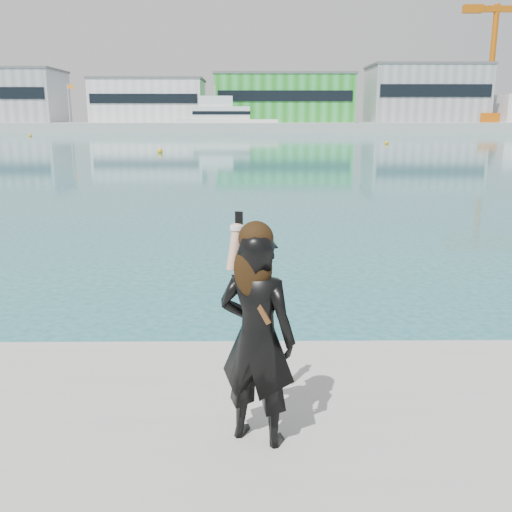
{
  "coord_description": "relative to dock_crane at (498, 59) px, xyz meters",
  "views": [
    {
      "loc": [
        0.5,
        -4.7,
        3.13
      ],
      "look_at": [
        0.55,
        -0.19,
        2.03
      ],
      "focal_mm": 40.0,
      "sensor_mm": 36.0,
      "label": 1
    }
  ],
  "objects": [
    {
      "name": "buoy_far",
      "position": [
        -88.93,
        -30.39,
        -15.07
      ],
      "size": [
        0.5,
        0.5,
        0.5
      ],
      "primitive_type": "sphere",
      "color": "#E6A60C",
      "rests_on": "ground"
    },
    {
      "name": "motor_yacht",
      "position": [
        -58.01,
        -7.88,
        -12.4
      ],
      "size": [
        20.84,
        7.75,
        9.5
      ],
      "rotation": [
        0.0,
        0.0,
        0.1
      ],
      "color": "white",
      "rests_on": "ground"
    },
    {
      "name": "warehouse_grey_left",
      "position": [
        -108.2,
        5.98,
        -7.3
      ],
      "size": [
        26.52,
        16.36,
        11.5
      ],
      "color": "gray",
      "rests_on": "far_quay"
    },
    {
      "name": "warehouse_green",
      "position": [
        -45.2,
        5.98,
        -7.81
      ],
      "size": [
        30.6,
        16.36,
        10.5
      ],
      "color": "#269425",
      "rests_on": "far_quay"
    },
    {
      "name": "flagpole_right",
      "position": [
        -31.11,
        -1.0,
        -8.53
      ],
      "size": [
        1.28,
        0.16,
        8.0
      ],
      "color": "silver",
      "rests_on": "far_quay"
    },
    {
      "name": "dock_crane",
      "position": [
        0.0,
        0.0,
        0.0
      ],
      "size": [
        23.0,
        4.0,
        24.0
      ],
      "color": "orange",
      "rests_on": "far_quay"
    },
    {
      "name": "buoy_near",
      "position": [
        -36.48,
        -58.12,
        -15.07
      ],
      "size": [
        0.5,
        0.5,
        0.5
      ],
      "primitive_type": "sphere",
      "color": "#E6A60C",
      "rests_on": "ground"
    },
    {
      "name": "warehouse_white",
      "position": [
        -75.2,
        5.98,
        -8.31
      ],
      "size": [
        24.48,
        15.35,
        9.5
      ],
      "color": "silver",
      "rests_on": "far_quay"
    },
    {
      "name": "warehouse_grey_right",
      "position": [
        -13.2,
        5.98,
        -6.8
      ],
      "size": [
        25.5,
        15.35,
        12.5
      ],
      "color": "gray",
      "rests_on": "far_quay"
    },
    {
      "name": "buoy_extra",
      "position": [
        -60.76,
        -74.84,
        -15.07
      ],
      "size": [
        0.5,
        0.5,
        0.5
      ],
      "primitive_type": "sphere",
      "color": "#E6A60C",
      "rests_on": "ground"
    },
    {
      "name": "woman",
      "position": [
        -52.66,
        -122.89,
        -13.42
      ],
      "size": [
        0.68,
        0.58,
        1.67
      ],
      "rotation": [
        0.0,
        0.0,
        2.72
      ],
      "color": "black",
      "rests_on": "near_quay"
    },
    {
      "name": "ground",
      "position": [
        -53.2,
        -122.0,
        -15.07
      ],
      "size": [
        500.0,
        500.0,
        0.0
      ],
      "primitive_type": "plane",
      "color": "#165D68",
      "rests_on": "ground"
    },
    {
      "name": "far_quay",
      "position": [
        -53.2,
        8.0,
        -14.07
      ],
      "size": [
        320.0,
        40.0,
        2.0
      ],
      "primitive_type": "cube",
      "color": "#9E9E99",
      "rests_on": "ground"
    },
    {
      "name": "flagpole_left",
      "position": [
        -91.11,
        -1.0,
        -8.53
      ],
      "size": [
        1.28,
        0.16,
        8.0
      ],
      "color": "silver",
      "rests_on": "far_quay"
    }
  ]
}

